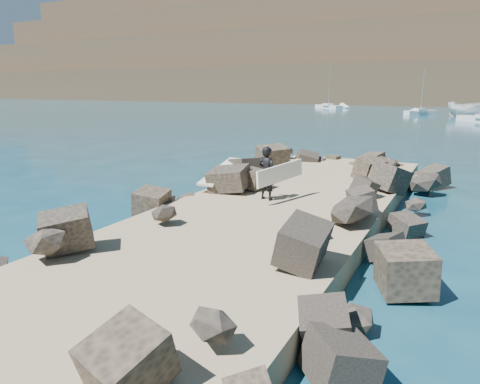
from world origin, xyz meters
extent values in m
plane|color=#0F384C|center=(0.00, 0.00, 0.00)|extent=(800.00, 800.00, 0.00)
cube|color=#8C7759|center=(0.00, -2.00, 0.30)|extent=(6.00, 26.00, 0.60)
cube|color=black|center=(-2.90, -1.50, 0.50)|extent=(2.60, 22.00, 1.00)
cube|color=black|center=(2.90, -1.50, 0.50)|extent=(2.60, 22.00, 1.00)
cube|color=silver|center=(-2.68, 2.63, 1.04)|extent=(0.73, 2.51, 0.08)
imported|color=white|center=(4.35, 57.93, 1.11)|extent=(6.10, 4.66, 2.23)
imported|color=black|center=(-0.52, 1.75, 1.45)|extent=(0.69, 0.52, 1.70)
cube|color=white|center=(-0.07, 1.75, 1.50)|extent=(0.69, 2.03, 0.66)
cube|color=silver|center=(-20.20, 74.08, 0.25)|extent=(6.69, 5.92, 0.80)
cylinder|color=gray|center=(-20.20, 74.08, 4.64)|extent=(0.12, 0.12, 8.07)
cube|color=silver|center=(-20.20, 73.52, 0.75)|extent=(2.33, 2.21, 0.44)
cube|color=silver|center=(-1.91, 61.02, 0.25)|extent=(4.47, 5.21, 0.80)
cylinder|color=gray|center=(-1.91, 61.02, 3.71)|extent=(0.12, 0.12, 6.21)
cube|color=silver|center=(-1.91, 60.49, 0.75)|extent=(1.69, 1.80, 0.44)
cube|color=white|center=(-40.00, 152.00, 34.00)|extent=(10.00, 8.00, 4.00)
camera|label=1|loc=(4.92, -10.21, 4.06)|focal=32.00mm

